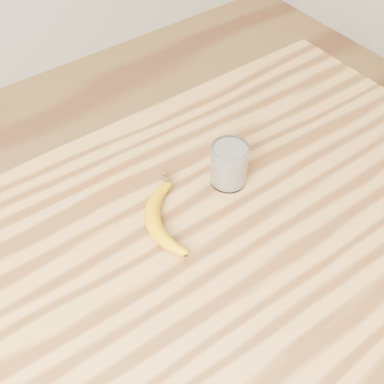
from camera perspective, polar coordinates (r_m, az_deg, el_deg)
room at (r=0.69m, az=5.03°, el=19.09°), size 4.04×4.04×2.70m
table at (r=1.09m, az=3.06°, el=-8.96°), size 1.20×0.80×0.90m
smoothie_glass at (r=1.05m, az=4.00°, el=2.94°), size 0.07×0.07×0.09m
banana at (r=0.99m, az=-4.24°, el=-3.10°), size 0.19×0.27×0.03m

